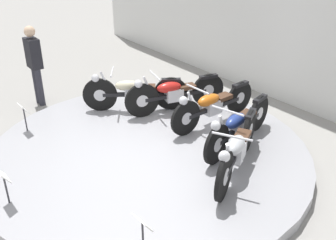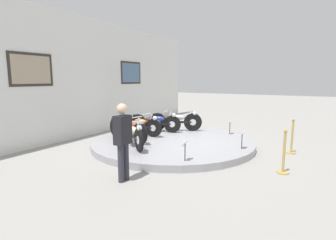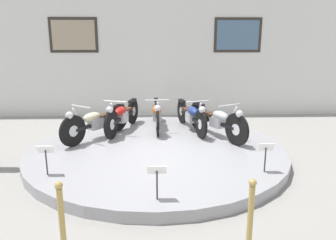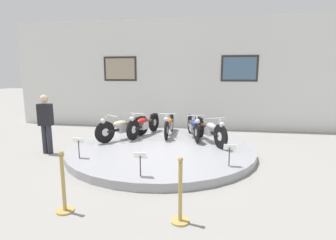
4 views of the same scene
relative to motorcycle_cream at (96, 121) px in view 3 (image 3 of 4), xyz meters
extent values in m
plane|color=gray|center=(1.34, -0.61, -0.58)|extent=(60.00, 60.00, 0.00)
cylinder|color=#99999E|center=(1.34, -0.61, -0.48)|extent=(5.15, 5.15, 0.19)
cube|color=silver|center=(1.34, 3.03, 1.62)|extent=(14.00, 0.20, 4.39)
cube|color=#2D2823|center=(-1.06, 2.92, 1.84)|extent=(1.40, 0.02, 1.00)
cube|color=tan|center=(-1.06, 2.92, 1.84)|extent=(1.24, 0.02, 0.84)
cube|color=#2D2823|center=(3.74, 2.92, 1.84)|extent=(1.40, 0.02, 1.00)
cube|color=slate|center=(3.74, 2.92, 1.84)|extent=(1.24, 0.02, 0.84)
cylinder|color=black|center=(-0.37, -0.52, -0.06)|extent=(0.42, 0.56, 0.65)
cylinder|color=silver|center=(-0.37, -0.52, -0.06)|extent=(0.19, 0.22, 0.23)
cylinder|color=black|center=(0.42, 0.58, -0.06)|extent=(0.42, 0.56, 0.65)
cylinder|color=silver|center=(0.42, 0.58, -0.06)|extent=(0.19, 0.22, 0.23)
cube|color=black|center=(0.02, 0.03, -0.06)|extent=(0.78, 1.05, 0.07)
cube|color=silver|center=(0.00, 0.00, -0.04)|extent=(0.35, 0.38, 0.24)
ellipsoid|color=beige|center=(-0.06, -0.08, 0.12)|extent=(0.46, 0.52, 0.20)
cube|color=#472D1E|center=(0.15, 0.21, 0.08)|extent=(0.35, 0.38, 0.07)
cube|color=black|center=(0.42, 0.58, 0.21)|extent=(0.29, 0.35, 0.06)
cylinder|color=silver|center=(-0.28, -0.40, 0.14)|extent=(0.18, 0.23, 0.54)
cylinder|color=silver|center=(-0.22, -0.31, 0.40)|extent=(0.46, 0.34, 0.03)
sphere|color=silver|center=(-0.40, -0.56, 0.28)|extent=(0.15, 0.15, 0.15)
cylinder|color=black|center=(0.34, -0.04, -0.06)|extent=(0.24, 0.64, 0.65)
cylinder|color=silver|center=(0.34, -0.04, -0.06)|extent=(0.13, 0.24, 0.23)
cylinder|color=black|center=(0.72, 1.26, -0.06)|extent=(0.24, 0.64, 0.65)
cylinder|color=silver|center=(0.72, 1.26, -0.06)|extent=(0.13, 0.24, 0.23)
cube|color=black|center=(0.53, 0.61, -0.06)|extent=(0.41, 1.21, 0.07)
cube|color=silver|center=(0.52, 0.57, -0.04)|extent=(0.28, 0.36, 0.24)
ellipsoid|color=red|center=(0.49, 0.48, 0.12)|extent=(0.34, 0.52, 0.20)
cube|color=#472D1E|center=(0.59, 0.82, 0.08)|extent=(0.28, 0.36, 0.07)
cube|color=black|center=(0.72, 1.26, 0.22)|extent=(0.20, 0.37, 0.06)
cylinder|color=silver|center=(0.38, 0.10, 0.14)|extent=(0.11, 0.25, 0.54)
cylinder|color=silver|center=(0.41, 0.21, 0.40)|extent=(0.53, 0.18, 0.03)
sphere|color=silver|center=(0.33, -0.10, 0.28)|extent=(0.15, 0.15, 0.15)
cylinder|color=black|center=(1.36, 0.16, -0.08)|extent=(0.07, 0.62, 0.62)
cylinder|color=silver|center=(1.36, 0.16, -0.08)|extent=(0.07, 0.22, 0.22)
cylinder|color=black|center=(1.32, 1.50, -0.08)|extent=(0.07, 0.62, 0.62)
cylinder|color=silver|center=(1.32, 1.50, -0.08)|extent=(0.07, 0.22, 0.22)
cube|color=black|center=(1.34, 0.83, -0.08)|extent=(0.10, 1.24, 0.07)
cube|color=silver|center=(1.34, 0.79, -0.06)|extent=(0.21, 0.33, 0.24)
ellipsoid|color=#D16619|center=(1.34, 0.69, 0.10)|extent=(0.23, 0.49, 0.20)
cube|color=#472D1E|center=(1.33, 1.05, 0.06)|extent=(0.21, 0.33, 0.07)
cube|color=black|center=(1.32, 1.50, 0.18)|extent=(0.11, 0.36, 0.06)
cylinder|color=silver|center=(1.35, 0.30, 0.12)|extent=(0.05, 0.25, 0.54)
cylinder|color=silver|center=(1.35, 0.41, 0.38)|extent=(0.54, 0.05, 0.03)
sphere|color=silver|center=(1.36, 0.10, 0.26)|extent=(0.15, 0.15, 0.15)
cylinder|color=black|center=(2.30, -0.05, -0.07)|extent=(0.20, 0.63, 0.63)
cylinder|color=silver|center=(2.30, -0.05, -0.07)|extent=(0.12, 0.23, 0.22)
cylinder|color=black|center=(1.99, 1.27, -0.07)|extent=(0.20, 0.63, 0.63)
cylinder|color=silver|center=(1.99, 1.27, -0.07)|extent=(0.12, 0.23, 0.22)
cube|color=black|center=(2.14, 0.61, -0.07)|extent=(0.36, 1.22, 0.07)
cube|color=silver|center=(2.15, 0.57, -0.05)|extent=(0.27, 0.36, 0.24)
ellipsoid|color=navy|center=(2.18, 0.47, 0.11)|extent=(0.33, 0.52, 0.20)
cube|color=#472D1E|center=(2.09, 0.82, 0.07)|extent=(0.27, 0.36, 0.07)
cube|color=black|center=(1.99, 1.27, 0.19)|extent=(0.18, 0.37, 0.06)
cylinder|color=silver|center=(2.27, 0.10, 0.13)|extent=(0.10, 0.25, 0.54)
cylinder|color=silver|center=(2.24, 0.20, 0.39)|extent=(0.53, 0.16, 0.03)
sphere|color=silver|center=(2.32, -0.10, 0.27)|extent=(0.15, 0.15, 0.15)
cylinder|color=black|center=(2.97, -0.56, -0.05)|extent=(0.37, 0.62, 0.68)
cylinder|color=silver|center=(2.97, -0.56, -0.05)|extent=(0.17, 0.24, 0.24)
cylinder|color=black|center=(2.33, 0.63, -0.05)|extent=(0.37, 0.62, 0.68)
cylinder|color=silver|center=(2.33, 0.63, -0.05)|extent=(0.17, 0.24, 0.24)
cube|color=black|center=(2.65, 0.03, -0.05)|extent=(0.65, 1.13, 0.07)
cube|color=silver|center=(2.67, 0.00, -0.03)|extent=(0.33, 0.38, 0.24)
ellipsoid|color=#B2B5BA|center=(2.72, -0.09, 0.13)|extent=(0.42, 0.53, 0.20)
cube|color=#472D1E|center=(2.55, 0.23, 0.09)|extent=(0.33, 0.38, 0.07)
cube|color=black|center=(2.33, 0.63, 0.24)|extent=(0.26, 0.36, 0.06)
cylinder|color=silver|center=(2.90, -0.43, 0.15)|extent=(0.16, 0.24, 0.54)
cylinder|color=silver|center=(2.85, -0.34, 0.41)|extent=(0.49, 0.28, 0.03)
sphere|color=silver|center=(3.00, -0.61, 0.29)|extent=(0.15, 0.15, 0.15)
cylinder|color=#333338|center=(-0.45, -1.94, -0.18)|extent=(0.02, 0.02, 0.42)
cube|color=white|center=(-0.45, -1.94, 0.04)|extent=(0.26, 0.11, 0.15)
cylinder|color=#333338|center=(1.34, -2.84, -0.18)|extent=(0.02, 0.02, 0.42)
cube|color=white|center=(1.34, -2.84, 0.04)|extent=(0.26, 0.11, 0.15)
cylinder|color=#333338|center=(3.12, -1.94, -0.18)|extent=(0.02, 0.02, 0.42)
cube|color=white|center=(3.12, -1.94, 0.04)|extent=(0.26, 0.11, 0.15)
cylinder|color=tan|center=(0.40, -4.03, -0.10)|extent=(0.06, 0.06, 0.95)
sphere|color=tan|center=(0.40, -4.03, 0.41)|extent=(0.08, 0.08, 0.08)
cylinder|color=tan|center=(2.28, -4.03, -0.10)|extent=(0.06, 0.06, 0.95)
sphere|color=tan|center=(2.28, -4.03, 0.41)|extent=(0.08, 0.08, 0.08)
camera|label=1|loc=(5.82, -3.70, 2.92)|focal=42.00mm
camera|label=2|loc=(-5.90, -4.65, 1.56)|focal=28.00mm
camera|label=3|loc=(1.35, -6.95, 1.79)|focal=35.00mm
camera|label=4|loc=(2.69, -7.64, 1.62)|focal=28.00mm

